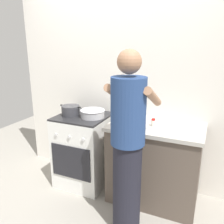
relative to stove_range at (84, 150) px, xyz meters
The scene contains 9 objects.
ground 0.59m from the stove_range, 22.87° to the right, with size 6.00×6.00×0.00m, color gray.
back_wall 1.03m from the stove_range, 32.64° to the left, with size 3.20×0.10×2.50m.
countertop 0.90m from the stove_range, ahead, with size 1.00×0.60×0.90m.
stove_range is the anchor object (origin of this frame).
pot 0.53m from the stove_range, 161.73° to the right, with size 0.28×0.22×0.12m.
mixing_bowl 0.52m from the stove_range, ahead, with size 0.29×0.29×0.09m.
utensil_crock 0.87m from the stove_range, 17.33° to the left, with size 0.10×0.10×0.30m.
spice_bottle 1.00m from the stove_range, ahead, with size 0.04×0.04×0.08m.
person 1.04m from the stove_range, 35.16° to the right, with size 0.41×0.50×1.70m.
Camera 1 is at (1.07, -2.19, 1.73)m, focal length 37.56 mm.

